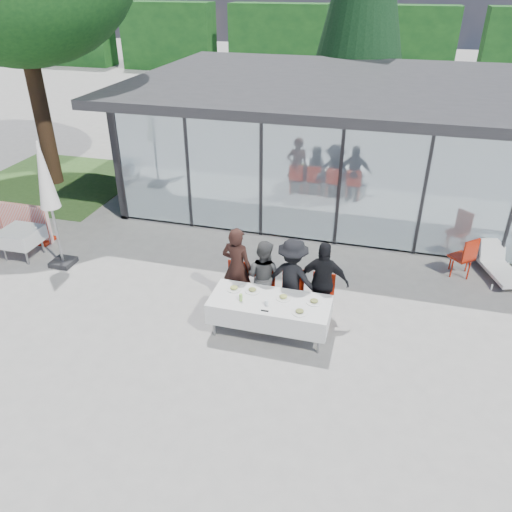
{
  "coord_description": "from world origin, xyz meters",
  "views": [
    {
      "loc": [
        2.05,
        -7.35,
        6.05
      ],
      "look_at": [
        -0.28,
        1.2,
        1.02
      ],
      "focal_mm": 35.0,
      "sensor_mm": 36.0,
      "label": 1
    }
  ],
  "objects": [
    {
      "name": "ground",
      "position": [
        0.0,
        0.0,
        0.0
      ],
      "size": [
        90.0,
        90.0,
        0.0
      ],
      "primitive_type": "plane",
      "color": "gray",
      "rests_on": "ground"
    },
    {
      "name": "pavilion",
      "position": [
        2.0,
        8.16,
        2.15
      ],
      "size": [
        14.8,
        8.8,
        3.44
      ],
      "color": "gray",
      "rests_on": "ground"
    },
    {
      "name": "treeline",
      "position": [
        -2.0,
        28.0,
        2.2
      ],
      "size": [
        62.5,
        2.0,
        4.4
      ],
      "color": "#133C16",
      "rests_on": "ground"
    },
    {
      "name": "dining_table",
      "position": [
        0.29,
        0.12,
        0.54
      ],
      "size": [
        2.26,
        0.96,
        0.75
      ],
      "color": "silver",
      "rests_on": "ground"
    },
    {
      "name": "diner_a",
      "position": [
        -0.59,
        0.87,
        0.89
      ],
      "size": [
        0.74,
        0.74,
        1.78
      ],
      "primitive_type": "imported",
      "rotation": [
        0.0,
        0.0,
        2.98
      ],
      "color": "black",
      "rests_on": "ground"
    },
    {
      "name": "diner_chair_a",
      "position": [
        -0.59,
        0.87,
        0.54
      ],
      "size": [
        0.44,
        0.44,
        0.97
      ],
      "color": "#B1210B",
      "rests_on": "ground"
    },
    {
      "name": "diner_b",
      "position": [
        -0.04,
        0.87,
        0.78
      ],
      "size": [
        0.92,
        0.92,
        1.56
      ],
      "primitive_type": "imported",
      "rotation": [
        0.0,
        0.0,
        2.91
      ],
      "color": "#484848",
      "rests_on": "ground"
    },
    {
      "name": "diner_chair_b",
      "position": [
        -0.04,
        0.87,
        0.54
      ],
      "size": [
        0.44,
        0.44,
        0.97
      ],
      "color": "#B1210B",
      "rests_on": "ground"
    },
    {
      "name": "diner_c",
      "position": [
        0.55,
        0.87,
        0.84
      ],
      "size": [
        1.27,
        1.27,
        1.67
      ],
      "primitive_type": "imported",
      "rotation": [
        0.0,
        0.0,
        2.94
      ],
      "color": "black",
      "rests_on": "ground"
    },
    {
      "name": "diner_chair_c",
      "position": [
        0.55,
        0.87,
        0.54
      ],
      "size": [
        0.44,
        0.44,
        0.97
      ],
      "color": "#B1210B",
      "rests_on": "ground"
    },
    {
      "name": "diner_d",
      "position": [
        1.17,
        0.87,
        0.84
      ],
      "size": [
        1.0,
        1.0,
        1.69
      ],
      "primitive_type": "imported",
      "rotation": [
        0.0,
        0.0,
        3.16
      ],
      "color": "black",
      "rests_on": "ground"
    },
    {
      "name": "diner_chair_d",
      "position": [
        1.17,
        0.87,
        0.54
      ],
      "size": [
        0.44,
        0.44,
        0.97
      ],
      "color": "#B1210B",
      "rests_on": "ground"
    },
    {
      "name": "plate_a",
      "position": [
        -0.47,
        0.3,
        0.77
      ],
      "size": [
        0.29,
        0.29,
        0.07
      ],
      "color": "silver",
      "rests_on": "dining_table"
    },
    {
      "name": "plate_b",
      "position": [
        -0.11,
        0.33,
        0.77
      ],
      "size": [
        0.29,
        0.29,
        0.07
      ],
      "color": "silver",
      "rests_on": "dining_table"
    },
    {
      "name": "plate_c",
      "position": [
        0.51,
        0.25,
        0.77
      ],
      "size": [
        0.29,
        0.29,
        0.07
      ],
      "color": "silver",
      "rests_on": "dining_table"
    },
    {
      "name": "plate_d",
      "position": [
        1.09,
        0.26,
        0.77
      ],
      "size": [
        0.29,
        0.29,
        0.07
      ],
      "color": "silver",
      "rests_on": "dining_table"
    },
    {
      "name": "plate_extra",
      "position": [
        0.89,
        -0.12,
        0.77
      ],
      "size": [
        0.29,
        0.29,
        0.07
      ],
      "color": "silver",
      "rests_on": "dining_table"
    },
    {
      "name": "juice_bottle",
      "position": [
        -0.23,
        -0.04,
        0.82
      ],
      "size": [
        0.06,
        0.06,
        0.14
      ],
      "primitive_type": "cylinder",
      "color": "#90C853",
      "rests_on": "dining_table"
    },
    {
      "name": "drinking_glasses",
      "position": [
        0.26,
        -0.04,
        0.8
      ],
      "size": [
        0.07,
        0.07,
        0.1
      ],
      "color": "silver",
      "rests_on": "dining_table"
    },
    {
      "name": "folded_eyeglasses",
      "position": [
        0.28,
        -0.24,
        0.76
      ],
      "size": [
        0.14,
        0.03,
        0.01
      ],
      "primitive_type": "cube",
      "color": "black",
      "rests_on": "dining_table"
    },
    {
      "name": "spare_table_left",
      "position": [
        -6.2,
        1.42,
        0.55
      ],
      "size": [
        0.86,
        0.86,
        0.74
      ],
      "color": "silver",
      "rests_on": "ground"
    },
    {
      "name": "spare_chair_b",
      "position": [
        4.03,
        3.29,
        0.54
      ],
      "size": [
        0.62,
        0.62,
        0.97
      ],
      "color": "#B1210B",
      "rests_on": "ground"
    },
    {
      "name": "market_umbrella",
      "position": [
        -5.08,
        1.34,
        2.02
      ],
      "size": [
        0.5,
        0.5,
        3.0
      ],
      "color": "black",
      "rests_on": "ground"
    },
    {
      "name": "lounger",
      "position": [
        4.83,
        3.55,
        0.26
      ],
      "size": [
        1.0,
        1.45,
        0.72
      ],
      "color": "white",
      "rests_on": "ground"
    },
    {
      "name": "grass_patch",
      "position": [
        -8.5,
        6.0,
        0.01
      ],
      "size": [
        5.0,
        5.0,
        0.02
      ],
      "primitive_type": "cube",
      "color": "#385926",
      "rests_on": "ground"
    }
  ]
}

